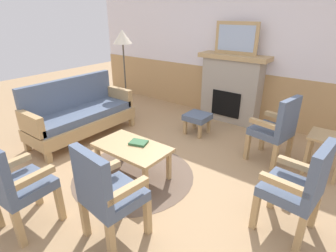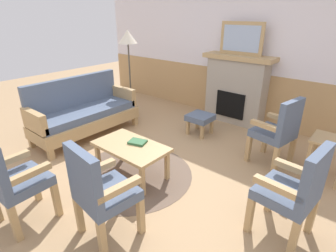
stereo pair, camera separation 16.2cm
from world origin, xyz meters
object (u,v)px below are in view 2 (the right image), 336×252
(floor_lamp_by_couch, at_px, (128,42))
(fireplace, at_px, (236,89))
(side_table, at_px, (330,148))
(book_on_table, at_px, (138,142))
(armchair_front_center, at_px, (100,190))
(armchair_front_left, at_px, (11,178))
(armchair_near_fireplace, at_px, (295,189))
(couch, at_px, (84,113))
(framed_picture, at_px, (241,38))
(coffee_table, at_px, (131,149))
(footstool, at_px, (200,119))
(armchair_by_window_left, at_px, (279,129))

(floor_lamp_by_couch, bearing_deg, fireplace, 28.57)
(side_table, relative_size, floor_lamp_by_couch, 0.33)
(fireplace, height_order, book_on_table, fireplace)
(armchair_front_center, bearing_deg, armchair_front_left, -151.34)
(armchair_front_center, bearing_deg, armchair_near_fireplace, 40.27)
(fireplace, xyz_separation_m, armchair_front_center, (0.43, -3.46, -0.11))
(couch, distance_m, book_on_table, 1.60)
(framed_picture, height_order, floor_lamp_by_couch, framed_picture)
(couch, xyz_separation_m, coffee_table, (1.55, -0.34, -0.01))
(armchair_near_fireplace, height_order, armchair_front_left, same)
(footstool, relative_size, armchair_front_left, 0.41)
(book_on_table, distance_m, side_table, 2.42)
(framed_picture, xyz_separation_m, floor_lamp_by_couch, (-1.84, -1.00, -0.11))
(couch, xyz_separation_m, book_on_table, (1.58, -0.24, 0.06))
(fireplace, height_order, couch, fireplace)
(footstool, bearing_deg, armchair_by_window_left, -7.37)
(armchair_front_center, bearing_deg, coffee_table, 122.70)
(armchair_near_fireplace, distance_m, armchair_by_window_left, 1.35)
(fireplace, relative_size, armchair_near_fireplace, 1.33)
(book_on_table, distance_m, armchair_by_window_left, 1.89)
(coffee_table, relative_size, armchair_front_center, 0.98)
(book_on_table, xyz_separation_m, side_table, (1.92, 1.47, -0.02))
(coffee_table, distance_m, floor_lamp_by_couch, 2.55)
(armchair_front_left, height_order, side_table, armchair_front_left)
(footstool, height_order, side_table, side_table)
(fireplace, height_order, coffee_table, fireplace)
(coffee_table, distance_m, armchair_near_fireplace, 1.92)
(framed_picture, xyz_separation_m, side_table, (1.81, -1.01, -1.13))
(side_table, distance_m, floor_lamp_by_couch, 3.79)
(book_on_table, bearing_deg, footstool, 92.17)
(armchair_front_left, relative_size, armchair_front_center, 1.00)
(armchair_near_fireplace, distance_m, floor_lamp_by_couch, 3.95)
(book_on_table, distance_m, armchair_near_fireplace, 1.88)
(couch, height_order, footstool, couch)
(fireplace, height_order, armchair_front_left, fireplace)
(couch, bearing_deg, footstool, 40.65)
(armchair_front_left, bearing_deg, armchair_by_window_left, 60.76)
(armchair_by_window_left, distance_m, armchair_front_left, 3.19)
(coffee_table, xyz_separation_m, armchair_near_fireplace, (1.90, 0.24, 0.15))
(footstool, relative_size, armchair_by_window_left, 0.41)
(book_on_table, height_order, footstool, book_on_table)
(fireplace, xyz_separation_m, armchair_by_window_left, (1.20, -1.11, -0.11))
(footstool, bearing_deg, fireplace, 79.76)
(armchair_front_center, height_order, floor_lamp_by_couch, floor_lamp_by_couch)
(couch, height_order, side_table, couch)
(couch, distance_m, armchair_near_fireplace, 3.45)
(framed_picture, distance_m, armchair_by_window_left, 1.92)
(book_on_table, bearing_deg, armchair_front_left, -100.17)
(framed_picture, bearing_deg, fireplace, -90.00)
(footstool, relative_size, floor_lamp_by_couch, 0.24)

